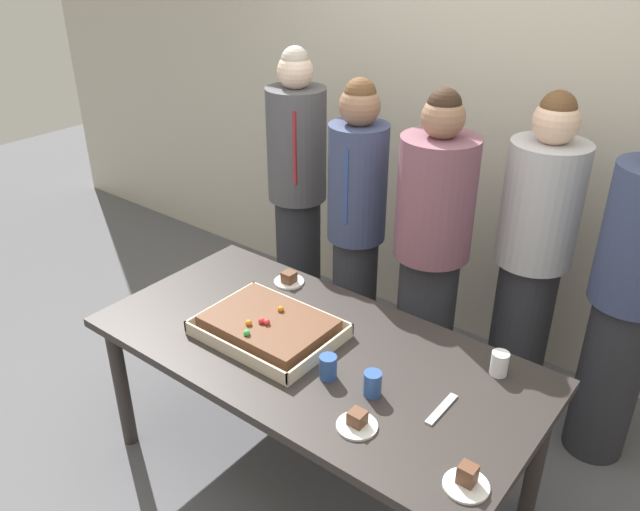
{
  "coord_description": "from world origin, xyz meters",
  "views": [
    {
      "loc": [
        1.39,
        -1.73,
        2.35
      ],
      "look_at": [
        -0.09,
        0.15,
        1.09
      ],
      "focal_mm": 36.05,
      "sensor_mm": 36.0,
      "label": 1
    }
  ],
  "objects_px": {
    "drink_cup_middle": "(499,363)",
    "person_left_edge_reaching": "(630,297)",
    "person_serving_front": "(532,259)",
    "plated_slice_far_left": "(467,480)",
    "person_green_shirt_behind": "(298,195)",
    "person_far_right_suit": "(356,229)",
    "cake_server_utensil": "(442,409)",
    "party_table": "(314,363)",
    "drink_cup_nearest": "(372,384)",
    "plated_slice_near_left": "(289,279)",
    "sheet_cake": "(269,327)",
    "plated_slice_near_right": "(357,422)",
    "person_striped_tie_right": "(431,257)",
    "drink_cup_far_end": "(328,367)"
  },
  "relations": [
    {
      "from": "drink_cup_middle",
      "to": "person_left_edge_reaching",
      "type": "relative_size",
      "value": 0.06
    },
    {
      "from": "person_left_edge_reaching",
      "to": "plated_slice_near_left",
      "type": "bearing_deg",
      "value": -16.46
    },
    {
      "from": "drink_cup_nearest",
      "to": "cake_server_utensil",
      "type": "distance_m",
      "value": 0.27
    },
    {
      "from": "party_table",
      "to": "sheet_cake",
      "type": "distance_m",
      "value": 0.25
    },
    {
      "from": "plated_slice_far_left",
      "to": "person_left_edge_reaching",
      "type": "relative_size",
      "value": 0.09
    },
    {
      "from": "plated_slice_near_left",
      "to": "drink_cup_nearest",
      "type": "xyz_separation_m",
      "value": [
        0.79,
        -0.44,
        0.03
      ]
    },
    {
      "from": "plated_slice_near_left",
      "to": "plated_slice_near_right",
      "type": "bearing_deg",
      "value": -36.19
    },
    {
      "from": "sheet_cake",
      "to": "person_green_shirt_behind",
      "type": "bearing_deg",
      "value": 123.74
    },
    {
      "from": "drink_cup_far_end",
      "to": "person_serving_front",
      "type": "xyz_separation_m",
      "value": [
        0.33,
        1.2,
        0.08
      ]
    },
    {
      "from": "plated_slice_near_right",
      "to": "person_striped_tie_right",
      "type": "distance_m",
      "value": 1.12
    },
    {
      "from": "sheet_cake",
      "to": "person_green_shirt_behind",
      "type": "relative_size",
      "value": 0.34
    },
    {
      "from": "person_serving_front",
      "to": "plated_slice_far_left",
      "type": "bearing_deg",
      "value": 46.43
    },
    {
      "from": "party_table",
      "to": "plated_slice_far_left",
      "type": "height_order",
      "value": "plated_slice_far_left"
    },
    {
      "from": "sheet_cake",
      "to": "drink_cup_nearest",
      "type": "relative_size",
      "value": 5.9
    },
    {
      "from": "cake_server_utensil",
      "to": "person_far_right_suit",
      "type": "bearing_deg",
      "value": 139.61
    },
    {
      "from": "plated_slice_far_left",
      "to": "drink_cup_nearest",
      "type": "relative_size",
      "value": 1.5
    },
    {
      "from": "plated_slice_far_left",
      "to": "person_far_right_suit",
      "type": "distance_m",
      "value": 1.64
    },
    {
      "from": "drink_cup_far_end",
      "to": "person_green_shirt_behind",
      "type": "distance_m",
      "value": 1.49
    },
    {
      "from": "person_green_shirt_behind",
      "to": "person_striped_tie_right",
      "type": "distance_m",
      "value": 0.98
    },
    {
      "from": "plated_slice_near_left",
      "to": "person_left_edge_reaching",
      "type": "bearing_deg",
      "value": 25.43
    },
    {
      "from": "party_table",
      "to": "plated_slice_far_left",
      "type": "distance_m",
      "value": 0.9
    },
    {
      "from": "plated_slice_far_left",
      "to": "drink_cup_middle",
      "type": "bearing_deg",
      "value": 105.09
    },
    {
      "from": "party_table",
      "to": "person_serving_front",
      "type": "height_order",
      "value": "person_serving_front"
    },
    {
      "from": "plated_slice_far_left",
      "to": "person_striped_tie_right",
      "type": "distance_m",
      "value": 1.32
    },
    {
      "from": "drink_cup_middle",
      "to": "drink_cup_far_end",
      "type": "distance_m",
      "value": 0.68
    },
    {
      "from": "person_serving_front",
      "to": "person_far_right_suit",
      "type": "height_order",
      "value": "person_serving_front"
    },
    {
      "from": "person_green_shirt_behind",
      "to": "person_far_right_suit",
      "type": "bearing_deg",
      "value": 42.67
    },
    {
      "from": "party_table",
      "to": "plated_slice_near_left",
      "type": "xyz_separation_m",
      "value": [
        -0.43,
        0.35,
        0.1
      ]
    },
    {
      "from": "plated_slice_far_left",
      "to": "cake_server_utensil",
      "type": "xyz_separation_m",
      "value": [
        -0.23,
        0.27,
        -0.02
      ]
    },
    {
      "from": "plated_slice_near_right",
      "to": "drink_cup_middle",
      "type": "bearing_deg",
      "value": 65.54
    },
    {
      "from": "plated_slice_near_right",
      "to": "person_striped_tie_right",
      "type": "relative_size",
      "value": 0.09
    },
    {
      "from": "plated_slice_near_right",
      "to": "plated_slice_far_left",
      "type": "xyz_separation_m",
      "value": [
        0.43,
        -0.01,
        0.0
      ]
    },
    {
      "from": "sheet_cake",
      "to": "plated_slice_far_left",
      "type": "relative_size",
      "value": 3.93
    },
    {
      "from": "party_table",
      "to": "drink_cup_nearest",
      "type": "height_order",
      "value": "drink_cup_nearest"
    },
    {
      "from": "plated_slice_near_left",
      "to": "cake_server_utensil",
      "type": "height_order",
      "value": "plated_slice_near_left"
    },
    {
      "from": "drink_cup_nearest",
      "to": "drink_cup_middle",
      "type": "distance_m",
      "value": 0.52
    },
    {
      "from": "drink_cup_nearest",
      "to": "drink_cup_middle",
      "type": "bearing_deg",
      "value": 51.77
    },
    {
      "from": "plated_slice_near_right",
      "to": "person_left_edge_reaching",
      "type": "xyz_separation_m",
      "value": [
        0.56,
        1.29,
        0.11
      ]
    },
    {
      "from": "plated_slice_near_left",
      "to": "person_far_right_suit",
      "type": "height_order",
      "value": "person_far_right_suit"
    },
    {
      "from": "person_serving_front",
      "to": "person_green_shirt_behind",
      "type": "xyz_separation_m",
      "value": [
        -1.37,
        -0.14,
        0.04
      ]
    },
    {
      "from": "plated_slice_near_left",
      "to": "person_far_right_suit",
      "type": "distance_m",
      "value": 0.49
    },
    {
      "from": "cake_server_utensil",
      "to": "party_table",
      "type": "bearing_deg",
      "value": 178.87
    },
    {
      "from": "plated_slice_near_left",
      "to": "drink_cup_middle",
      "type": "xyz_separation_m",
      "value": [
        1.12,
        -0.03,
        0.03
      ]
    },
    {
      "from": "party_table",
      "to": "drink_cup_far_end",
      "type": "distance_m",
      "value": 0.24
    },
    {
      "from": "drink_cup_nearest",
      "to": "person_far_right_suit",
      "type": "relative_size",
      "value": 0.06
    },
    {
      "from": "person_serving_front",
      "to": "person_left_edge_reaching",
      "type": "height_order",
      "value": "same"
    },
    {
      "from": "drink_cup_nearest",
      "to": "person_left_edge_reaching",
      "type": "height_order",
      "value": "person_left_edge_reaching"
    },
    {
      "from": "party_table",
      "to": "plated_slice_near_right",
      "type": "distance_m",
      "value": 0.51
    },
    {
      "from": "party_table",
      "to": "cake_server_utensil",
      "type": "height_order",
      "value": "cake_server_utensil"
    },
    {
      "from": "person_left_edge_reaching",
      "to": "person_serving_front",
      "type": "bearing_deg",
      "value": -50.15
    }
  ]
}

